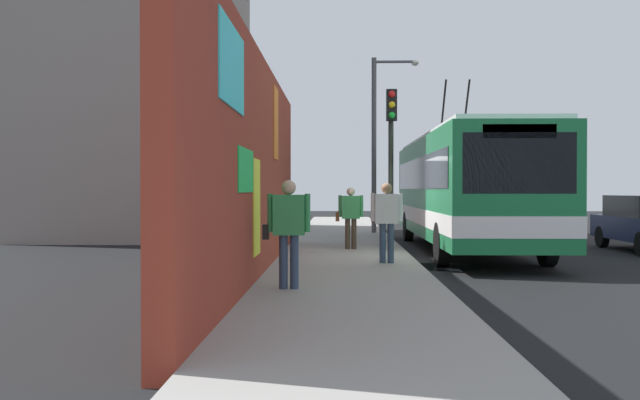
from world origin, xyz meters
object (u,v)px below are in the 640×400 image
(city_bus, at_px, (464,187))
(pedestrian_near_wall, at_px, (288,225))
(pedestrian_at_curb, at_px, (387,216))
(pedestrian_midblock, at_px, (350,213))
(traffic_light, at_px, (391,142))
(street_lamp, at_px, (379,132))

(city_bus, xyz_separation_m, pedestrian_near_wall, (-8.71, 4.38, -0.63))
(pedestrian_at_curb, bearing_deg, pedestrian_midblock, 11.53)
(traffic_light, bearing_deg, pedestrian_near_wall, 163.76)
(traffic_light, bearing_deg, street_lamp, -0.76)
(city_bus, distance_m, traffic_light, 2.69)
(city_bus, bearing_deg, pedestrian_at_curb, 151.82)
(pedestrian_near_wall, height_order, street_lamp, street_lamp)
(city_bus, height_order, traffic_light, city_bus)
(city_bus, distance_m, pedestrian_at_curb, 5.37)
(city_bus, xyz_separation_m, street_lamp, (6.11, 2.05, 2.06))
(city_bus, height_order, pedestrian_at_curb, city_bus)
(pedestrian_near_wall, xyz_separation_m, pedestrian_midblock, (7.59, -1.13, -0.07))
(traffic_light, bearing_deg, pedestrian_midblock, 93.04)
(pedestrian_at_curb, xyz_separation_m, street_lamp, (10.81, -0.46, 2.69))
(pedestrian_midblock, xyz_separation_m, street_lamp, (7.24, -1.19, 2.76))
(pedestrian_near_wall, height_order, pedestrian_at_curb, pedestrian_near_wall)
(city_bus, relative_size, street_lamp, 1.88)
(pedestrian_near_wall, bearing_deg, pedestrian_midblock, -8.48)
(city_bus, relative_size, traffic_light, 2.83)
(traffic_light, height_order, street_lamp, street_lamp)
(city_bus, bearing_deg, pedestrian_near_wall, 153.33)
(pedestrian_at_curb, relative_size, street_lamp, 0.27)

